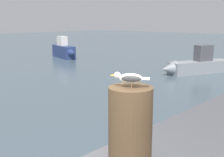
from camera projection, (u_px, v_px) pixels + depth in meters
name	position (u px, v px, depth m)	size (l,w,h in m)	color
mooring_post	(130.00, 129.00, 2.87)	(0.44, 0.44, 0.85)	#4C3823
seagull	(130.00, 78.00, 2.77)	(0.25, 0.36, 0.14)	tan
boat_navy	(64.00, 50.00, 22.67)	(1.68, 3.58, 1.67)	navy
boat_grey	(195.00, 65.00, 16.10)	(4.41, 2.52, 1.61)	gray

